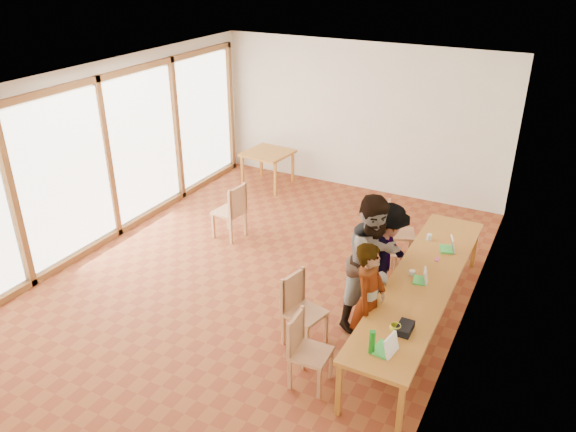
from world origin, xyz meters
name	(u,v)px	position (x,y,z in m)	size (l,w,h in m)	color
ground	(263,275)	(0.00, 0.00, 0.00)	(8.00, 8.00, 0.00)	brown
wall_back	(360,118)	(0.00, 4.00, 1.50)	(6.00, 0.10, 3.00)	#F0E5CF
wall_front	(31,345)	(0.00, -4.00, 1.50)	(6.00, 0.10, 3.00)	#F0E5CF
wall_right	(473,231)	(3.00, 0.00, 1.50)	(0.10, 8.00, 3.00)	#F0E5CF
window_wall	(107,154)	(-2.96, 0.00, 1.50)	(0.10, 8.00, 3.00)	white
ceiling	(258,81)	(0.00, 0.00, 3.02)	(6.00, 8.00, 0.04)	white
communal_table	(423,282)	(2.50, -0.16, 0.70)	(0.80, 4.00, 0.75)	#C47F2B
side_table	(268,156)	(-1.70, 3.20, 0.67)	(0.90, 0.90, 0.75)	#C47F2B
chair_near	(303,343)	(1.59, -1.81, 0.56)	(0.44, 0.44, 0.49)	tan
chair_mid	(299,302)	(1.20, -1.15, 0.59)	(0.54, 0.54, 0.51)	tan
chair_far	(379,245)	(1.55, 0.91, 0.49)	(0.50, 0.50, 0.43)	tan
chair_empty	(394,226)	(1.61, 1.45, 0.59)	(0.58, 0.58, 0.51)	tan
chair_spare	(233,206)	(-1.05, 0.85, 0.61)	(0.52, 0.52, 0.53)	tan
person_near	(369,302)	(2.07, -1.02, 0.79)	(0.57, 0.38, 1.57)	gray
person_mid	(374,263)	(1.89, -0.37, 0.94)	(0.91, 0.71, 1.88)	gray
person_far	(386,256)	(1.90, 0.13, 0.78)	(1.01, 0.58, 1.56)	gray
laptop_near	(387,347)	(2.54, -1.76, 0.81)	(0.27, 0.29, 0.22)	#40D14C
laptop_mid	(422,278)	(2.50, -0.22, 0.80)	(0.22, 0.24, 0.18)	#40D14C
laptop_far	(449,247)	(2.62, 0.77, 0.80)	(0.27, 0.28, 0.20)	#40D14C
yellow_mug	(395,329)	(2.52, -1.39, 0.80)	(0.13, 0.13, 0.10)	yellow
green_bottle	(372,342)	(2.40, -1.84, 0.89)	(0.07, 0.07, 0.28)	#147617
clear_glass	(429,237)	(2.29, 0.94, 0.80)	(0.07, 0.07, 0.09)	silver
condiment_cup	(412,273)	(2.34, -0.12, 0.78)	(0.08, 0.08, 0.06)	white
pink_phone	(437,259)	(2.54, 0.41, 0.76)	(0.05, 0.10, 0.01)	#E04F92
black_pouch	(405,328)	(2.61, -1.33, 0.80)	(0.16, 0.26, 0.09)	black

